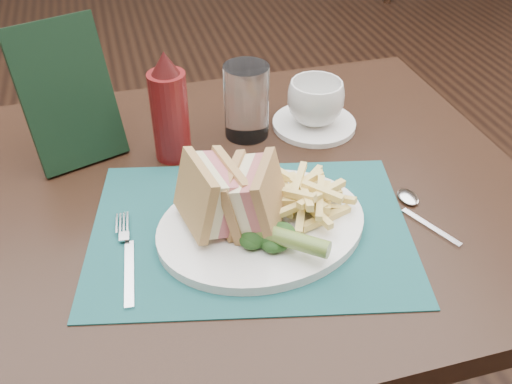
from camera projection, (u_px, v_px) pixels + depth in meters
floor at (206, 288)px, 1.73m from camera, size 7.00×7.00×0.00m
table_main at (247, 340)px, 1.12m from camera, size 0.90×0.75×0.75m
placemat at (250, 230)px, 0.81m from camera, size 0.51×0.41×0.00m
plate at (262, 226)px, 0.80m from camera, size 0.33×0.28×0.01m
sandwich_half_a at (196, 198)px, 0.76m from camera, size 0.09×0.11×0.10m
sandwich_half_b at (240, 194)px, 0.77m from camera, size 0.11×0.12×0.10m
kale_garnish at (278, 238)px, 0.75m from camera, size 0.11×0.08×0.03m
pickle_spear at (285, 238)px, 0.74m from camera, size 0.11×0.10×0.03m
fries_pile at (303, 194)px, 0.81m from camera, size 0.18×0.20×0.05m
fork at (127, 255)px, 0.76m from camera, size 0.05×0.17×0.01m
spoon at (423, 215)px, 0.83m from camera, size 0.09×0.15×0.01m
saucer at (314, 124)px, 1.03m from camera, size 0.17×0.17×0.01m
coffee_cup at (316, 102)px, 1.00m from camera, size 0.14×0.14×0.08m
drinking_glass at (246, 101)px, 0.97m from camera, size 0.10×0.10×0.13m
ketchup_bottle at (169, 107)px, 0.90m from camera, size 0.06×0.06×0.19m
check_presenter at (68, 95)px, 0.89m from camera, size 0.16×0.13×0.23m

